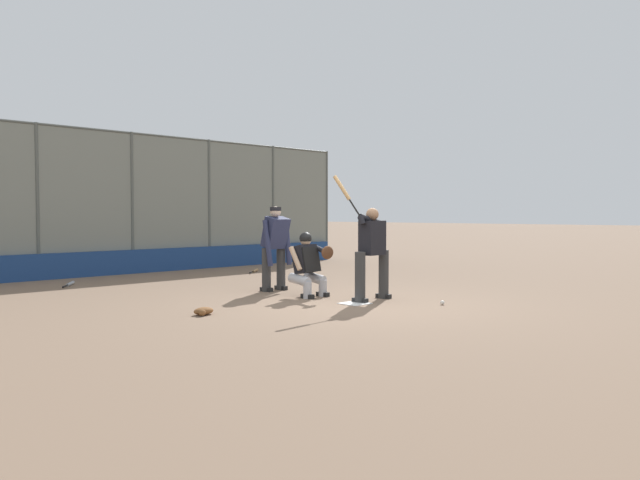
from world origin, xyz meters
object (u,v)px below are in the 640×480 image
(fielding_glove_on_dirt, at_px, (203,311))
(spare_bat_by_padding, at_px, (70,284))
(batter_at_plate, at_px, (372,250))
(umpire_home, at_px, (275,246))
(baseball_loose, at_px, (442,303))
(catcher_behind_plate, at_px, (309,263))
(spare_bat_near_backstop, at_px, (255,271))

(fielding_glove_on_dirt, bearing_deg, spare_bat_by_padding, -91.81)
(batter_at_plate, xyz_separation_m, umpire_home, (0.30, -2.25, 0.01))
(fielding_glove_on_dirt, height_order, baseball_loose, fielding_glove_on_dirt)
(baseball_loose, bearing_deg, catcher_behind_plate, -69.15)
(batter_at_plate, relative_size, spare_bat_by_padding, 2.87)
(batter_at_plate, distance_m, baseball_loose, 1.52)
(umpire_home, relative_size, spare_bat_by_padding, 2.18)
(catcher_behind_plate, bearing_deg, spare_bat_near_backstop, -119.89)
(spare_bat_near_backstop, bearing_deg, spare_bat_by_padding, 136.31)
(batter_at_plate, bearing_deg, catcher_behind_plate, -75.48)
(catcher_behind_plate, distance_m, spare_bat_near_backstop, 5.13)
(batter_at_plate, distance_m, fielding_glove_on_dirt, 3.21)
(spare_bat_by_padding, bearing_deg, catcher_behind_plate, -118.54)
(spare_bat_near_backstop, relative_size, fielding_glove_on_dirt, 2.21)
(catcher_behind_plate, height_order, fielding_glove_on_dirt, catcher_behind_plate)
(baseball_loose, bearing_deg, batter_at_plate, -69.10)
(umpire_home, relative_size, spare_bat_near_backstop, 2.32)
(catcher_behind_plate, distance_m, spare_bat_by_padding, 5.46)
(batter_at_plate, bearing_deg, spare_bat_by_padding, -71.01)
(batter_at_plate, distance_m, umpire_home, 2.27)
(catcher_behind_plate, height_order, spare_bat_by_padding, catcher_behind_plate)
(spare_bat_near_backstop, distance_m, fielding_glove_on_dirt, 6.96)
(batter_at_plate, xyz_separation_m, spare_bat_by_padding, (2.84, -6.02, -0.86))
(umpire_home, bearing_deg, batter_at_plate, 95.50)
(spare_bat_near_backstop, height_order, spare_bat_by_padding, same)
(umpire_home, xyz_separation_m, fielding_glove_on_dirt, (2.70, 1.51, -0.84))
(umpire_home, height_order, spare_bat_by_padding, umpire_home)
(catcher_behind_plate, xyz_separation_m, baseball_loose, (-0.89, 2.33, -0.58))
(spare_bat_by_padding, distance_m, baseball_loose, 7.91)
(catcher_behind_plate, bearing_deg, spare_bat_by_padding, -66.30)
(spare_bat_near_backstop, height_order, fielding_glove_on_dirt, fielding_glove_on_dirt)
(spare_bat_near_backstop, xyz_separation_m, fielding_glove_on_dirt, (4.91, 4.93, 0.03))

